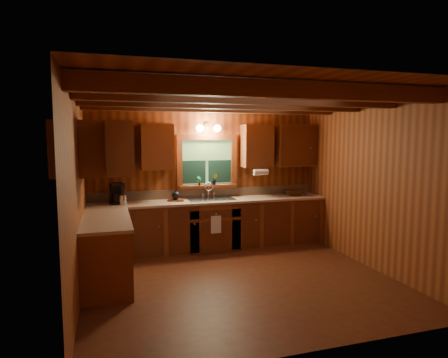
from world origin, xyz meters
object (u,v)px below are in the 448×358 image
wicker_basket (295,193)px  cutting_board (176,200)px  sink (211,202)px  coffee_maker (116,193)px

wicker_basket → cutting_board: bearing=179.9°
sink → coffee_maker: bearing=178.2°
wicker_basket → sink: bearing=-178.6°
sink → wicker_basket: sink is taller
sink → cutting_board: size_ratio=2.96×
coffee_maker → wicker_basket: bearing=-10.5°
cutting_board → wicker_basket: (2.29, -0.00, 0.04)m
sink → cutting_board: bearing=176.0°
coffee_maker → cutting_board: coffee_maker is taller
coffee_maker → cutting_board: size_ratio=1.27×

